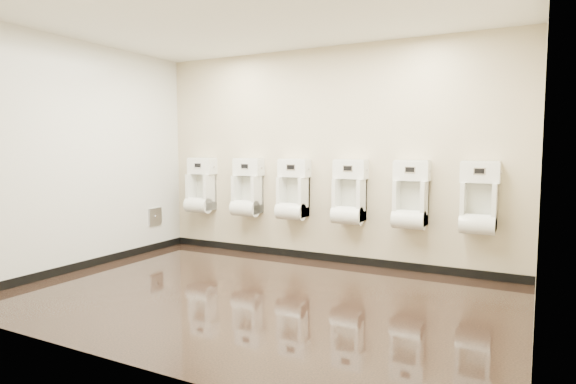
% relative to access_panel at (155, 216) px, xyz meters
% --- Properties ---
extents(ground, '(5.00, 3.50, 0.00)m').
position_rel_access_panel_xyz_m(ground, '(2.48, -1.20, -0.50)').
color(ground, black).
rests_on(ground, ground).
extents(ceiling, '(5.00, 3.50, 0.00)m').
position_rel_access_panel_xyz_m(ceiling, '(2.48, -1.20, 2.30)').
color(ceiling, white).
extents(back_wall, '(5.00, 0.02, 2.80)m').
position_rel_access_panel_xyz_m(back_wall, '(2.48, 0.55, 0.90)').
color(back_wall, beige).
rests_on(back_wall, ground).
extents(front_wall, '(5.00, 0.02, 2.80)m').
position_rel_access_panel_xyz_m(front_wall, '(2.48, -2.95, 0.90)').
color(front_wall, beige).
rests_on(front_wall, ground).
extents(left_wall, '(0.02, 3.50, 2.80)m').
position_rel_access_panel_xyz_m(left_wall, '(-0.02, -1.20, 0.90)').
color(left_wall, beige).
rests_on(left_wall, ground).
extents(right_wall, '(0.02, 3.50, 2.80)m').
position_rel_access_panel_xyz_m(right_wall, '(4.98, -1.20, 0.90)').
color(right_wall, beige).
rests_on(right_wall, ground).
extents(tile_overlay_left, '(0.01, 3.50, 2.80)m').
position_rel_access_panel_xyz_m(tile_overlay_left, '(-0.01, -1.20, 0.90)').
color(tile_overlay_left, silver).
rests_on(tile_overlay_left, ground).
extents(skirting_back, '(5.00, 0.02, 0.10)m').
position_rel_access_panel_xyz_m(skirting_back, '(2.48, 0.54, -0.45)').
color(skirting_back, black).
rests_on(skirting_back, ground).
extents(skirting_left, '(0.02, 3.50, 0.10)m').
position_rel_access_panel_xyz_m(skirting_left, '(-0.01, -1.20, -0.45)').
color(skirting_left, black).
rests_on(skirting_left, ground).
extents(access_panel, '(0.04, 0.25, 0.25)m').
position_rel_access_panel_xyz_m(access_panel, '(0.00, 0.00, 0.00)').
color(access_panel, '#9E9EA3').
rests_on(access_panel, left_wall).
extents(urinal_0, '(0.43, 0.32, 0.79)m').
position_rel_access_panel_xyz_m(urinal_0, '(0.52, 0.41, 0.39)').
color(urinal_0, white).
rests_on(urinal_0, back_wall).
extents(urinal_1, '(0.43, 0.32, 0.79)m').
position_rel_access_panel_xyz_m(urinal_1, '(1.34, 0.41, 0.39)').
color(urinal_1, white).
rests_on(urinal_1, back_wall).
extents(urinal_2, '(0.43, 0.32, 0.79)m').
position_rel_access_panel_xyz_m(urinal_2, '(2.06, 0.41, 0.39)').
color(urinal_2, white).
rests_on(urinal_2, back_wall).
extents(urinal_3, '(0.43, 0.32, 0.79)m').
position_rel_access_panel_xyz_m(urinal_3, '(2.86, 0.41, 0.39)').
color(urinal_3, white).
rests_on(urinal_3, back_wall).
extents(urinal_4, '(0.43, 0.32, 0.79)m').
position_rel_access_panel_xyz_m(urinal_4, '(3.63, 0.41, 0.39)').
color(urinal_4, white).
rests_on(urinal_4, back_wall).
extents(urinal_5, '(0.43, 0.32, 0.79)m').
position_rel_access_panel_xyz_m(urinal_5, '(4.39, 0.41, 0.39)').
color(urinal_5, white).
rests_on(urinal_5, back_wall).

